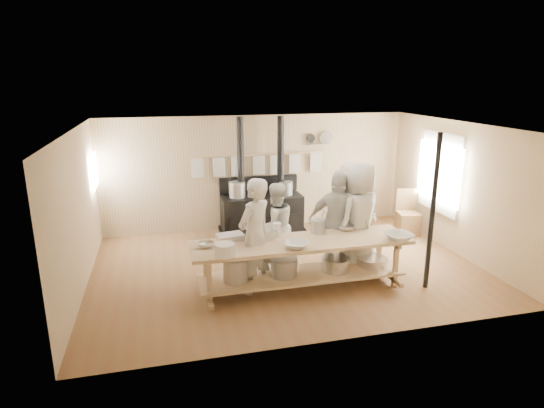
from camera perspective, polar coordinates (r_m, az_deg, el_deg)
name	(u,v)px	position (r m, az deg, el deg)	size (l,w,h in m)	color
ground	(286,267)	(8.53, 1.83, -7.95)	(7.00, 7.00, 0.00)	brown
room_shell	(287,182)	(8.02, 1.93, 2.74)	(7.00, 7.00, 7.00)	tan
window_right	(440,173)	(10.05, 20.38, 3.69)	(0.09, 1.50, 1.65)	beige
left_opening	(94,171)	(9.77, -21.41, 3.87)	(0.00, 0.90, 0.90)	white
stove	(261,209)	(10.28, -1.37, -0.69)	(1.90, 0.75, 2.60)	black
towel_rail	(258,162)	(10.31, -1.72, 5.28)	(3.00, 0.04, 0.47)	tan
back_wall_shelf	(320,140)	(10.68, 6.00, 7.98)	(0.63, 0.14, 0.32)	tan
prep_table	(301,260)	(7.53, 3.67, -6.99)	(3.60, 0.90, 0.85)	tan
support_post	(432,213)	(7.75, 19.48, -1.10)	(0.08, 0.08, 2.60)	black
cook_far_left	(255,236)	(7.29, -2.20, -4.07)	(0.70, 0.46, 1.91)	beige
cook_left	(275,226)	(8.26, 0.37, -2.77)	(0.78, 0.61, 1.61)	beige
cook_center	(359,218)	(8.20, 10.92, -1.74)	(0.98, 0.64, 2.01)	beige
cook_right	(338,223)	(8.17, 8.30, -2.31)	(1.07, 0.45, 1.83)	beige
cook_by_window	(349,204)	(9.52, 9.66, -0.02)	(1.13, 0.65, 1.76)	beige
chair	(407,221)	(10.65, 16.64, -2.06)	(0.54, 0.54, 0.99)	brown
bowl_white_a	(296,245)	(7.11, 3.07, -5.14)	(0.37, 0.37, 0.09)	white
bowl_steel_a	(205,244)	(7.20, -8.35, -5.05)	(0.27, 0.27, 0.08)	silver
bowl_white_b	(399,236)	(7.71, 15.61, -3.94)	(0.45, 0.45, 0.11)	white
bowl_steel_b	(346,228)	(7.99, 9.26, -2.93)	(0.29, 0.29, 0.09)	silver
roasting_pan	(230,237)	(7.46, -5.27, -4.14)	(0.43, 0.28, 0.09)	#B2B2B7
mixing_bowl_large	(265,233)	(7.55, -0.87, -3.68)	(0.40, 0.40, 0.13)	silver
bucket_galv	(318,226)	(7.79, 5.78, -2.76)	(0.25, 0.25, 0.23)	gray
deep_bowl_enamel	(225,250)	(6.81, -5.95, -5.72)	(0.30, 0.30, 0.19)	white
pitcher	(277,229)	(7.59, 0.63, -3.20)	(0.14, 0.14, 0.23)	white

